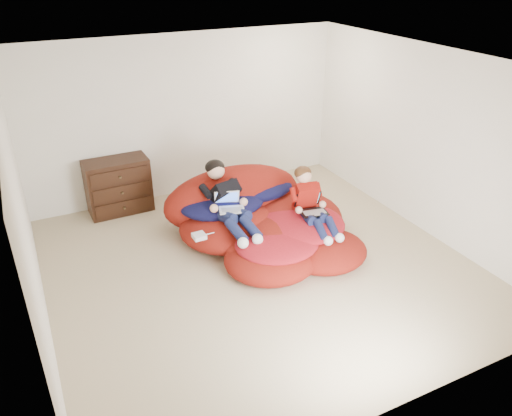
{
  "coord_description": "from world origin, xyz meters",
  "views": [
    {
      "loc": [
        -2.35,
        -4.7,
        3.55
      ],
      "look_at": [
        0.07,
        0.22,
        0.7
      ],
      "focal_mm": 35.0,
      "sensor_mm": 36.0,
      "label": 1
    }
  ],
  "objects_px": {
    "beanbag_pile": "(260,220)",
    "older_boy": "(226,197)",
    "laptop_white": "(230,204)",
    "laptop_black": "(311,206)",
    "dresser": "(118,186)",
    "younger_boy": "(311,201)"
  },
  "relations": [
    {
      "from": "younger_boy",
      "to": "laptop_white",
      "type": "height_order",
      "value": "younger_boy"
    },
    {
      "from": "younger_boy",
      "to": "laptop_black",
      "type": "xyz_separation_m",
      "value": [
        -0.0,
        -0.02,
        -0.08
      ]
    },
    {
      "from": "older_boy",
      "to": "laptop_white",
      "type": "bearing_deg",
      "value": -90.0
    },
    {
      "from": "dresser",
      "to": "younger_boy",
      "type": "distance_m",
      "value": 2.93
    },
    {
      "from": "beanbag_pile",
      "to": "laptop_black",
      "type": "relative_size",
      "value": 6.18
    },
    {
      "from": "laptop_white",
      "to": "laptop_black",
      "type": "relative_size",
      "value": 1.05
    },
    {
      "from": "beanbag_pile",
      "to": "laptop_white",
      "type": "bearing_deg",
      "value": -175.83
    },
    {
      "from": "dresser",
      "to": "younger_boy",
      "type": "relative_size",
      "value": 0.96
    },
    {
      "from": "older_boy",
      "to": "laptop_black",
      "type": "xyz_separation_m",
      "value": [
        0.98,
        -0.52,
        -0.11
      ]
    },
    {
      "from": "beanbag_pile",
      "to": "older_boy",
      "type": "xyz_separation_m",
      "value": [
        -0.46,
        0.09,
        0.4
      ]
    },
    {
      "from": "older_boy",
      "to": "beanbag_pile",
      "type": "bearing_deg",
      "value": -10.65
    },
    {
      "from": "beanbag_pile",
      "to": "laptop_white",
      "type": "relative_size",
      "value": 5.86
    },
    {
      "from": "dresser",
      "to": "laptop_white",
      "type": "relative_size",
      "value": 2.26
    },
    {
      "from": "older_boy",
      "to": "laptop_black",
      "type": "height_order",
      "value": "older_boy"
    },
    {
      "from": "younger_boy",
      "to": "laptop_white",
      "type": "distance_m",
      "value": 1.06
    },
    {
      "from": "beanbag_pile",
      "to": "laptop_white",
      "type": "height_order",
      "value": "beanbag_pile"
    },
    {
      "from": "dresser",
      "to": "younger_boy",
      "type": "xyz_separation_m",
      "value": [
        2.07,
        -2.06,
        0.23
      ]
    },
    {
      "from": "older_boy",
      "to": "dresser",
      "type": "bearing_deg",
      "value": 124.85
    },
    {
      "from": "younger_boy",
      "to": "laptop_black",
      "type": "relative_size",
      "value": 2.48
    },
    {
      "from": "older_boy",
      "to": "laptop_white",
      "type": "relative_size",
      "value": 3.12
    },
    {
      "from": "laptop_white",
      "to": "older_boy",
      "type": "bearing_deg",
      "value": 90.0
    },
    {
      "from": "dresser",
      "to": "older_boy",
      "type": "relative_size",
      "value": 0.72
    }
  ]
}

